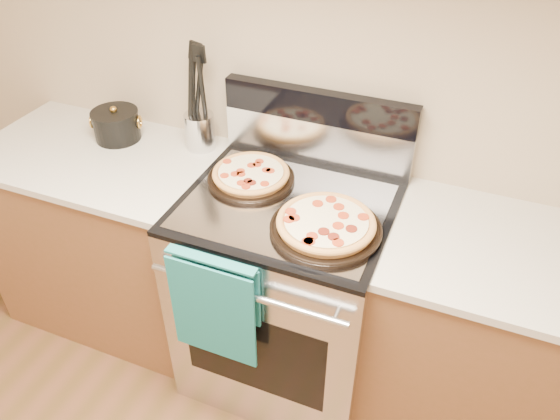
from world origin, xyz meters
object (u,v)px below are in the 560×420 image
at_px(utensil_crock, 200,131).
at_px(saucepan, 117,126).
at_px(range_body, 287,293).
at_px(pepperoni_pizza_front, 326,225).
at_px(pepperoni_pizza_back, 251,175).

bearing_deg(utensil_crock, saucepan, -169.21).
xyz_separation_m(range_body, utensil_crock, (-0.49, 0.24, 0.54)).
xyz_separation_m(utensil_crock, saucepan, (-0.37, -0.07, -0.02)).
xyz_separation_m(range_body, pepperoni_pizza_front, (0.18, -0.11, 0.50)).
distance_m(range_body, pepperoni_pizza_back, 0.53).
bearing_deg(saucepan, pepperoni_pizza_back, -8.38).
height_order(pepperoni_pizza_back, saucepan, saucepan).
height_order(range_body, pepperoni_pizza_back, pepperoni_pizza_back).
relative_size(range_body, saucepan, 4.67).
relative_size(utensil_crock, saucepan, 0.80).
distance_m(utensil_crock, saucepan, 0.38).
bearing_deg(utensil_crock, pepperoni_pizza_front, -27.84).
bearing_deg(pepperoni_pizza_back, utensil_crock, 151.21).
relative_size(pepperoni_pizza_back, saucepan, 1.70).
relative_size(pepperoni_pizza_front, utensil_crock, 2.43).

